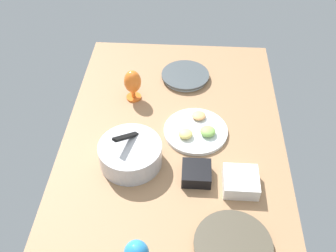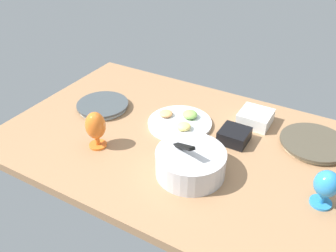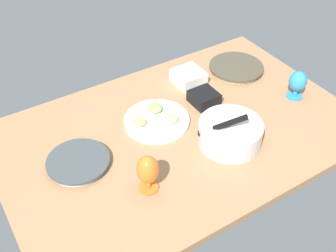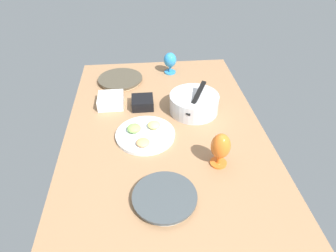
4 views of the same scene
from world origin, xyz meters
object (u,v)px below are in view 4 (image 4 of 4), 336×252
Objects in this scene: dinner_plate_right at (165,198)px; square_bowl_white at (111,100)px; mixing_bowl at (194,103)px; square_bowl_black at (143,102)px; fruit_platter at (145,134)px; dinner_plate_left at (120,80)px; hurricane_glass_blue at (170,61)px; hurricane_glass_orange at (221,147)px.

dinner_plate_right is 1.80× the size of square_bowl_white.
mixing_bowl reaches higher than square_bowl_black.
fruit_platter reaches higher than dinner_plate_right.
dinner_plate_right is at bearing 19.30° from square_bowl_white.
mixing_bowl is (-61.35, 22.13, 4.08)cm from dinner_plate_right.
mixing_bowl is at bearing 47.77° from dinner_plate_left.
mixing_bowl is at bearing 76.04° from square_bowl_black.
hurricane_glass_blue is 54.20cm from square_bowl_white.
mixing_bowl is at bearing -174.43° from hurricane_glass_orange.
hurricane_glass_orange reaches higher than hurricane_glass_blue.
dinner_plate_right is 0.95× the size of mixing_bowl.
mixing_bowl is 29.91cm from square_bowl_black.
dinner_plate_right is 76.33cm from square_bowl_white.
hurricane_glass_blue reaches higher than dinner_plate_right.
hurricane_glass_orange is at bearing 124.63° from dinner_plate_right.
square_bowl_white is at bearing -148.47° from fruit_platter.
dinner_plate_left is 102.35cm from dinner_plate_right.
square_bowl_white is (-53.83, -51.55, -6.53)cm from hurricane_glass_orange.
hurricane_glass_orange is 60.67cm from square_bowl_black.
square_bowl_white is (37.57, -38.71, -5.30)cm from hurricane_glass_blue.
square_bowl_white is at bearing -100.69° from square_bowl_black.
dinner_plate_right is at bearing -7.02° from hurricane_glass_blue.
dinner_plate_left is 2.01× the size of square_bowl_white.
square_bowl_white is at bearing -9.05° from dinner_plate_left.
square_bowl_black is (-50.35, -33.14, -6.85)cm from hurricane_glass_orange.
hurricane_glass_orange is (-18.19, 26.33, 8.54)cm from dinner_plate_right.
hurricane_glass_orange is at bearing 7.99° from hurricane_glass_blue.
hurricane_glass_blue is 1.01× the size of square_bowl_white.
dinner_plate_right is at bearing 8.87° from fruit_platter.
hurricane_glass_blue is (-68.13, 19.97, 7.44)cm from fruit_platter.
fruit_platter reaches higher than dinner_plate_left.
hurricane_glass_blue is at bearing 105.28° from dinner_plate_left.
mixing_bowl is 43.59cm from hurricane_glass_orange.
hurricane_glass_blue is at bearing 172.98° from dinner_plate_right.
hurricane_glass_blue reaches higher than square_bowl_black.
fruit_platter is at bearing -16.33° from hurricane_glass_blue.
square_bowl_white is (-72.01, -25.22, 2.01)cm from dinner_plate_right.
hurricane_glass_blue is (-48.24, -8.63, 3.22)cm from mixing_bowl.
square_bowl_white is 18.73cm from square_bowl_black.
square_bowl_black is at bearing -26.33° from hurricane_glass_blue.
mixing_bowl is 49.11cm from hurricane_glass_blue.
mixing_bowl is 1.88× the size of hurricane_glass_blue.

